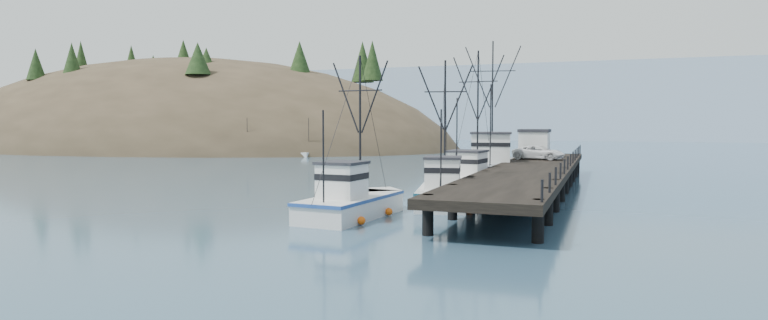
% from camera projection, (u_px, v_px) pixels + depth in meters
% --- Properties ---
extents(ground, '(400.00, 400.00, 0.00)m').
position_uv_depth(ground, '(267.00, 212.00, 36.73)').
color(ground, '#2C4B62').
rests_on(ground, ground).
extents(pier, '(6.00, 44.00, 2.00)m').
position_uv_depth(pier, '(531.00, 171.00, 46.75)').
color(pier, black).
rests_on(pier, ground).
extents(headland, '(134.80, 78.00, 51.00)m').
position_uv_depth(headland, '(164.00, 166.00, 136.54)').
color(headland, '#382D1E').
rests_on(headland, ground).
extents(distant_ridge, '(360.00, 40.00, 26.00)m').
position_uv_depth(distant_ridge, '(574.00, 139.00, 192.39)').
color(distant_ridge, '#9EB2C6').
rests_on(distant_ridge, ground).
extents(distant_ridge_far, '(180.00, 25.00, 18.00)m').
position_uv_depth(distant_ridge_far, '(436.00, 137.00, 223.74)').
color(distant_ridge_far, silver).
rests_on(distant_ridge_far, ground).
extents(moored_sailboats, '(23.09, 17.29, 6.35)m').
position_uv_depth(moored_sailboats, '(289.00, 153.00, 100.18)').
color(moored_sailboats, silver).
rests_on(moored_sailboats, ground).
extents(trawler_near, '(4.69, 9.68, 9.98)m').
position_uv_depth(trawler_near, '(444.00, 193.00, 39.64)').
color(trawler_near, silver).
rests_on(trawler_near, ground).
extents(trawler_mid, '(3.88, 9.62, 9.73)m').
position_uv_depth(trawler_mid, '(353.00, 203.00, 34.71)').
color(trawler_mid, silver).
rests_on(trawler_mid, ground).
extents(trawler_far, '(4.71, 11.50, 11.68)m').
position_uv_depth(trawler_far, '(473.00, 180.00, 48.44)').
color(trawler_far, silver).
rests_on(trawler_far, ground).
extents(work_vessel, '(7.01, 16.47, 13.59)m').
position_uv_depth(work_vessel, '(491.00, 168.00, 56.32)').
color(work_vessel, slate).
rests_on(work_vessel, ground).
extents(pier_shed, '(3.00, 3.20, 2.80)m').
position_uv_depth(pier_shed, '(534.00, 143.00, 60.08)').
color(pier_shed, silver).
rests_on(pier_shed, pier).
extents(pickup_truck, '(5.08, 3.02, 1.33)m').
position_uv_depth(pickup_truck, '(539.00, 152.00, 55.93)').
color(pickup_truck, white).
rests_on(pickup_truck, pier).
extents(motorboat, '(5.28, 6.21, 1.09)m').
position_uv_depth(motorboat, '(333.00, 170.00, 69.06)').
color(motorboat, '#596063').
rests_on(motorboat, ground).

